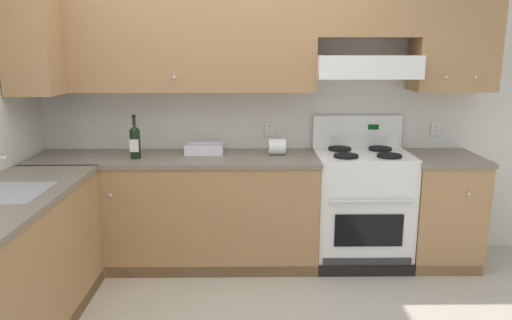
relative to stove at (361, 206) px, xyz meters
name	(u,v)px	position (x,y,z in m)	size (l,w,h in m)	color
wall_back	(273,82)	(-0.72, 0.27, 1.00)	(4.68, 0.57, 2.55)	silver
counter_back_run	(229,210)	(-1.09, -0.01, -0.03)	(3.60, 0.65, 0.91)	#A87A4C
counter_left_run	(0,279)	(-2.36, -1.25, -0.02)	(0.63, 1.91, 1.13)	#A87A4C
stove	(361,206)	(0.00, 0.00, 0.00)	(0.76, 0.62, 1.20)	white
wine_bottle	(135,141)	(-1.82, -0.08, 0.57)	(0.08, 0.08, 0.35)	black
bowl	(204,150)	(-1.30, 0.11, 0.46)	(0.31, 0.21, 0.08)	silver
paper_towel_roll	(277,147)	(-0.70, 0.05, 0.50)	(0.14, 0.13, 0.13)	white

